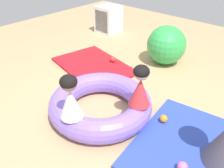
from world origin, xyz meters
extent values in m
plane|color=tan|center=(0.00, 0.00, 0.00)|extent=(8.00, 8.00, 0.00)
cube|color=#B21923|center=(-0.99, 0.65, 0.02)|extent=(1.41, 1.10, 0.04)
cube|color=#2D47B7|center=(1.27, 0.12, 0.02)|extent=(1.78, 1.45, 0.04)
torus|color=#8466E0|center=(-0.10, -0.10, 0.13)|extent=(1.20, 1.20, 0.26)
cone|color=white|center=(-0.04, -0.55, 0.42)|extent=(0.32, 0.32, 0.31)
sphere|color=#936647|center=(-0.04, -0.55, 0.65)|extent=(0.16, 0.16, 0.16)
ellipsoid|color=black|center=(-0.04, -0.55, 0.66)|extent=(0.17, 0.17, 0.13)
cone|color=red|center=(0.33, 0.06, 0.42)|extent=(0.33, 0.33, 0.31)
sphere|color=#DBAD89|center=(0.33, 0.06, 0.64)|extent=(0.15, 0.15, 0.15)
ellipsoid|color=black|center=(0.33, 0.06, 0.66)|extent=(0.17, 0.17, 0.13)
sphere|color=pink|center=(1.03, -0.23, 0.09)|extent=(0.09, 0.09, 0.09)
sphere|color=orange|center=(0.56, 0.22, 0.08)|extent=(0.09, 0.09, 0.09)
sphere|color=red|center=(-0.83, 0.93, 0.09)|extent=(0.09, 0.09, 0.09)
sphere|color=green|center=(-0.23, 1.54, 0.31)|extent=(0.62, 0.62, 0.62)
cube|color=white|center=(-1.90, 1.99, 0.28)|extent=(0.44, 0.44, 0.56)
cube|color=#2D2D33|center=(-1.90, 1.87, 0.28)|extent=(0.34, 0.20, 0.44)
camera|label=1|loc=(1.49, -1.66, 1.81)|focal=38.27mm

